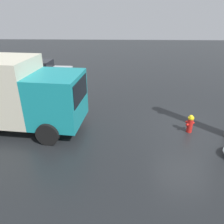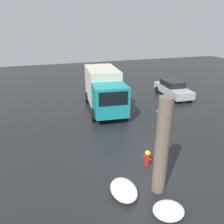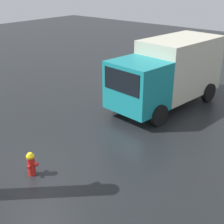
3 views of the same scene
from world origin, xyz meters
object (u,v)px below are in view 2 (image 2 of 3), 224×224
object	(u,v)px
parked_car	(173,89)
fire_hydrant	(147,158)
tree_trunk	(162,147)
delivery_truck	(104,89)

from	to	relation	value
parked_car	fire_hydrant	bearing A→B (deg)	55.19
tree_trunk	delivery_truck	distance (m)	9.31
delivery_truck	fire_hydrant	bearing A→B (deg)	94.29
fire_hydrant	parked_car	bearing A→B (deg)	20.44
tree_trunk	parked_car	bearing A→B (deg)	-35.34
fire_hydrant	delivery_truck	world-z (taller)	delivery_truck
tree_trunk	delivery_truck	xyz separation A→B (m)	(9.29, -0.52, -0.34)
fire_hydrant	delivery_truck	bearing A→B (deg)	57.77
tree_trunk	fire_hydrant	bearing A→B (deg)	-11.78
tree_trunk	parked_car	xyz separation A→B (m)	(10.43, -7.40, -1.24)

